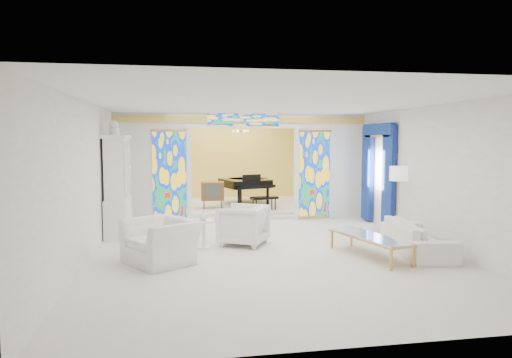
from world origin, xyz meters
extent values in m
plane|color=white|center=(0.00, 0.00, 0.00)|extent=(12.00, 12.00, 0.00)
cube|color=white|center=(0.00, 0.00, 3.00)|extent=(7.00, 12.00, 0.02)
cube|color=white|center=(0.00, 6.00, 1.50)|extent=(7.00, 0.02, 3.00)
cube|color=white|center=(0.00, -6.00, 1.50)|extent=(7.00, 0.02, 3.00)
cube|color=white|center=(-3.50, 0.00, 1.50)|extent=(0.02, 12.00, 3.00)
cube|color=white|center=(3.50, 0.00, 1.50)|extent=(0.02, 12.00, 3.00)
cube|color=white|center=(-2.50, 2.00, 1.50)|extent=(2.00, 0.18, 3.00)
cube|color=white|center=(2.50, 2.00, 1.50)|extent=(2.00, 0.18, 3.00)
cube|color=white|center=(0.00, 2.00, 2.80)|extent=(3.00, 0.18, 0.40)
cube|color=white|center=(-1.50, 1.90, 1.30)|extent=(0.12, 0.06, 2.60)
cube|color=white|center=(1.50, 1.90, 1.30)|extent=(0.12, 0.06, 2.60)
cube|color=white|center=(0.00, 1.90, 2.65)|extent=(3.24, 0.06, 0.12)
cube|color=#EBCC58|center=(0.00, 1.90, 2.82)|extent=(7.00, 0.05, 0.18)
cube|color=gold|center=(-2.03, 1.89, 1.30)|extent=(0.90, 0.04, 2.40)
cube|color=gold|center=(2.03, 1.89, 1.30)|extent=(0.90, 0.04, 2.40)
cube|color=gold|center=(0.00, 1.89, 2.82)|extent=(2.00, 0.04, 0.34)
cube|color=white|center=(0.00, 4.10, 0.09)|extent=(6.80, 3.80, 0.18)
cube|color=#E1BE4E|center=(0.00, 5.88, 1.50)|extent=(6.70, 0.10, 2.90)
cylinder|color=#C99246|center=(0.20, 4.00, 2.55)|extent=(0.48, 0.48, 0.30)
cube|color=navy|center=(3.40, 0.05, 1.35)|extent=(0.12, 0.55, 2.60)
cube|color=navy|center=(3.40, 1.35, 1.35)|extent=(0.12, 0.55, 2.60)
cube|color=navy|center=(3.40, 0.70, 2.55)|extent=(0.14, 1.70, 0.30)
cube|color=#E0AF4F|center=(3.40, 0.70, 2.38)|extent=(0.12, 1.50, 0.06)
cube|color=white|center=(-3.22, 0.60, 0.45)|extent=(0.50, 1.40, 0.90)
cube|color=white|center=(-3.22, 0.60, 1.60)|extent=(0.44, 1.30, 1.40)
cube|color=silver|center=(-2.99, 0.60, 1.60)|extent=(0.01, 1.20, 1.30)
cube|color=white|center=(-3.22, 0.60, 2.34)|extent=(0.56, 1.46, 0.08)
cylinder|color=white|center=(-3.22, 0.25, 2.46)|extent=(0.22, 0.22, 0.16)
sphere|color=white|center=(-3.22, 0.25, 2.62)|extent=(0.20, 0.20, 0.20)
imported|color=white|center=(-2.12, -2.10, 0.40)|extent=(1.59, 1.63, 0.80)
imported|color=silver|center=(-0.41, -0.90, 0.43)|extent=(1.28, 1.27, 0.87)
imported|color=white|center=(2.95, -2.21, 0.32)|extent=(1.15, 2.27, 0.64)
cylinder|color=white|center=(-1.28, -1.07, 0.57)|extent=(0.57, 0.57, 0.03)
cylinder|color=white|center=(-1.28, -1.07, 0.29)|extent=(0.09, 0.09, 0.55)
cylinder|color=white|center=(-1.28, -1.07, 0.01)|extent=(0.38, 0.38, 0.03)
imported|color=white|center=(-1.28, -1.07, 0.69)|extent=(0.20, 0.20, 0.19)
cube|color=silver|center=(1.85, -2.37, 0.41)|extent=(1.04, 1.99, 0.04)
cube|color=#C99246|center=(1.85, -2.37, 0.39)|extent=(1.08, 2.02, 0.03)
cube|color=#C99246|center=(1.85, -3.31, 0.20)|extent=(0.05, 0.05, 0.39)
cube|color=#C99246|center=(2.32, -3.18, 0.20)|extent=(0.05, 0.05, 0.39)
cube|color=#C99246|center=(1.38, -1.56, 0.20)|extent=(0.05, 0.05, 0.39)
cube|color=#C99246|center=(1.86, -1.43, 0.20)|extent=(0.05, 0.05, 0.39)
cylinder|color=#C99246|center=(3.18, -0.89, 0.02)|extent=(0.33, 0.33, 0.03)
cylinder|color=#C99246|center=(3.18, -0.89, 0.76)|extent=(0.04, 0.04, 1.53)
cylinder|color=white|center=(3.18, -0.89, 1.51)|extent=(0.47, 0.47, 0.33)
cube|color=black|center=(0.33, 3.99, 0.87)|extent=(1.67, 1.73, 0.25)
cylinder|color=black|center=(0.50, 4.37, 0.87)|extent=(1.63, 1.63, 0.25)
cube|color=black|center=(0.57, 3.20, 0.84)|extent=(1.26, 0.62, 0.09)
cube|color=white|center=(0.59, 3.13, 0.85)|extent=(1.12, 0.42, 0.03)
cube|color=black|center=(0.47, 3.51, 1.07)|extent=(0.62, 0.21, 0.23)
cube|color=black|center=(0.72, 2.68, 0.54)|extent=(0.88, 0.54, 0.07)
cylinder|color=black|center=(0.03, 3.23, 0.46)|extent=(0.11, 0.11, 0.56)
cylinder|color=black|center=(0.99, 3.52, 0.46)|extent=(0.11, 0.11, 0.56)
cylinder|color=black|center=(0.26, 4.54, 0.46)|extent=(0.11, 0.11, 0.56)
cube|color=brown|center=(-0.76, 3.34, 0.70)|extent=(0.73, 0.52, 0.56)
cube|color=#383E3B|center=(-0.78, 3.11, 0.74)|extent=(0.45, 0.06, 0.36)
cone|color=brown|center=(-1.04, 3.20, 0.30)|extent=(0.04, 0.04, 0.25)
cone|color=brown|center=(-0.51, 3.16, 0.30)|extent=(0.04, 0.04, 0.25)
cone|color=brown|center=(-1.02, 3.53, 0.30)|extent=(0.04, 0.04, 0.25)
cone|color=brown|center=(-0.48, 3.49, 0.30)|extent=(0.04, 0.04, 0.25)
camera|label=1|loc=(-1.78, -10.59, 2.29)|focal=32.00mm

